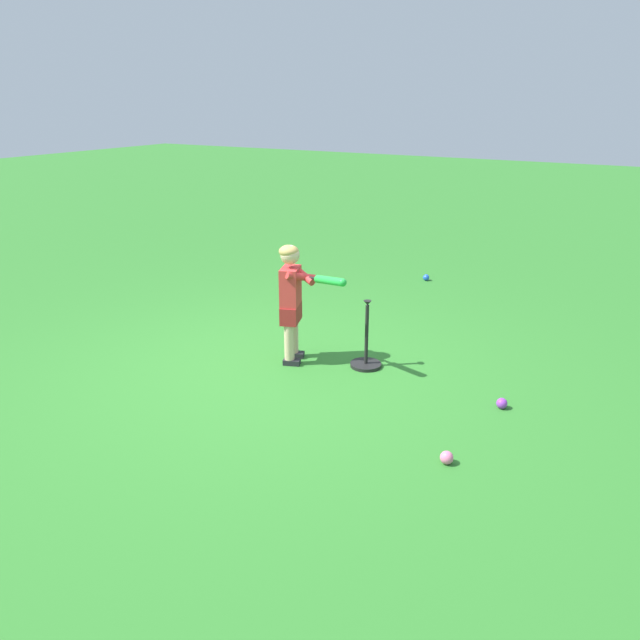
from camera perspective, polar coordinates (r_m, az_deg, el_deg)
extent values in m
plane|color=#2D7528|center=(5.51, -5.04, -4.66)|extent=(40.00, 40.00, 0.00)
cube|color=#232328|center=(5.76, -2.24, -3.19)|extent=(0.14, 0.17, 0.05)
cylinder|color=#DBB28E|center=(5.70, -2.46, -1.46)|extent=(0.09, 0.09, 0.34)
cube|color=#232328|center=(5.61, -2.61, -3.86)|extent=(0.14, 0.17, 0.05)
cylinder|color=#DBB28E|center=(5.54, -2.84, -2.10)|extent=(0.09, 0.09, 0.34)
cube|color=maroon|center=(5.53, -2.69, 0.63)|extent=(0.30, 0.23, 0.16)
cube|color=red|center=(5.45, -2.73, 3.11)|extent=(0.29, 0.23, 0.34)
sphere|color=#DBB28E|center=(5.38, -2.78, 6.01)|extent=(0.17, 0.17, 0.17)
ellipsoid|color=tan|center=(5.37, -2.89, 6.32)|extent=(0.22, 0.22, 0.11)
sphere|color=green|center=(5.40, -1.30, 3.95)|extent=(0.04, 0.04, 0.04)
cylinder|color=black|center=(5.33, -0.71, 3.87)|extent=(0.08, 0.14, 0.05)
cylinder|color=green|center=(5.14, 0.89, 3.64)|extent=(0.19, 0.35, 0.11)
sphere|color=green|center=(5.01, 2.09, 3.47)|extent=(0.07, 0.07, 0.07)
cylinder|color=red|center=(5.44, -1.59, 4.19)|extent=(0.18, 0.31, 0.14)
cylinder|color=red|center=(5.37, -1.74, 4.00)|extent=(0.30, 0.19, 0.14)
sphere|color=purple|center=(5.05, 16.39, -7.37)|extent=(0.09, 0.09, 0.09)
sphere|color=pink|center=(4.26, 11.58, -12.30)|extent=(0.09, 0.09, 0.09)
sphere|color=blue|center=(8.25, 9.74, 3.88)|extent=(0.08, 0.08, 0.08)
cylinder|color=black|center=(5.59, 4.23, -4.12)|extent=(0.28, 0.28, 0.03)
cylinder|color=black|center=(5.48, 4.31, -1.35)|extent=(0.03, 0.03, 0.55)
cone|color=black|center=(5.38, 4.39, 1.58)|extent=(0.07, 0.07, 0.04)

